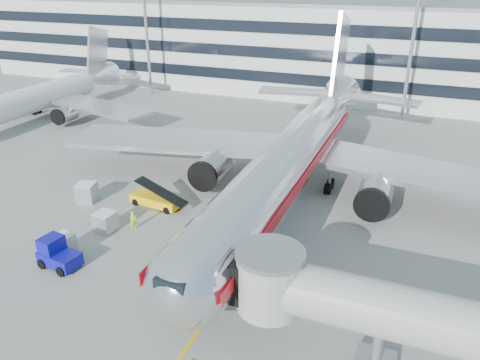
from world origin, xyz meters
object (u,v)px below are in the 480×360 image
at_px(baggage_tug, 57,254).
at_px(ramp_worker, 133,220).
at_px(cargo_container_right, 87,192).
at_px(cargo_container_front, 64,243).
at_px(belt_loader, 156,199).
at_px(cargo_container_left, 105,222).
at_px(main_jet, 294,155).

relative_size(baggage_tug, ramp_worker, 1.98).
bearing_deg(ramp_worker, cargo_container_right, 101.79).
bearing_deg(cargo_container_front, belt_loader, 74.80).
bearing_deg(ramp_worker, cargo_container_left, 151.78).
bearing_deg(cargo_container_left, belt_loader, 74.25).
height_order(baggage_tug, cargo_container_front, baggage_tug).
bearing_deg(baggage_tug, belt_loader, 81.54).
bearing_deg(belt_loader, main_jet, 32.06).
bearing_deg(cargo_container_front, cargo_container_right, 117.47).
bearing_deg(cargo_container_left, ramp_worker, 28.25).
xyz_separation_m(belt_loader, cargo_container_left, (-1.58, -5.59, 0.14)).
relative_size(belt_loader, cargo_container_left, 3.09).
bearing_deg(main_jet, cargo_container_left, -135.46).
bearing_deg(ramp_worker, cargo_container_front, -177.78).
xyz_separation_m(main_jet, baggage_tug, (-12.96, -18.34, -3.22)).
bearing_deg(cargo_container_left, main_jet, 44.54).
relative_size(cargo_container_front, ramp_worker, 0.95).
relative_size(baggage_tug, cargo_container_left, 1.92).
bearing_deg(baggage_tug, cargo_container_right, 117.59).
height_order(belt_loader, cargo_container_left, belt_loader).
xyz_separation_m(belt_loader, cargo_container_front, (-2.60, -9.55, 0.04)).
bearing_deg(main_jet, belt_loader, -147.94).
xyz_separation_m(main_jet, belt_loader, (-11.29, -7.07, -3.52)).
xyz_separation_m(main_jet, cargo_container_left, (-12.86, -12.66, -3.38)).
bearing_deg(cargo_container_front, main_jet, 50.13).
height_order(belt_loader, cargo_container_right, belt_loader).
distance_m(belt_loader, ramp_worker, 4.51).
xyz_separation_m(belt_loader, cargo_container_right, (-6.74, -1.59, 0.20)).
height_order(cargo_container_right, ramp_worker, cargo_container_right).
height_order(main_jet, cargo_container_right, main_jet).
xyz_separation_m(main_jet, ramp_worker, (-10.79, -11.54, -3.40)).
height_order(main_jet, baggage_tug, main_jet).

